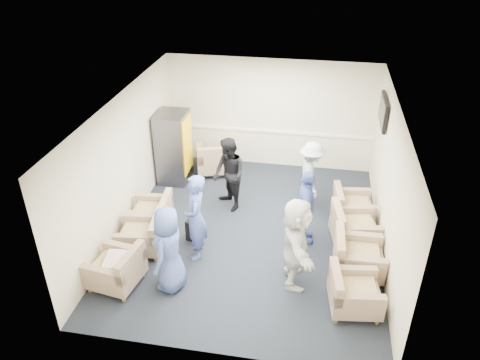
% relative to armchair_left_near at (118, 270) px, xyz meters
% --- Properties ---
extents(floor, '(6.00, 6.00, 0.00)m').
position_rel_armchair_left_near_xyz_m(floor, '(1.99, 1.86, -0.32)').
color(floor, black).
rests_on(floor, ground).
extents(ceiling, '(6.00, 6.00, 0.00)m').
position_rel_armchair_left_near_xyz_m(ceiling, '(1.99, 1.86, 2.38)').
color(ceiling, white).
rests_on(ceiling, back_wall).
extents(back_wall, '(5.00, 0.02, 2.70)m').
position_rel_armchair_left_near_xyz_m(back_wall, '(1.99, 4.86, 1.03)').
color(back_wall, beige).
rests_on(back_wall, floor).
extents(front_wall, '(5.00, 0.02, 2.70)m').
position_rel_armchair_left_near_xyz_m(front_wall, '(1.99, -1.14, 1.03)').
color(front_wall, beige).
rests_on(front_wall, floor).
extents(left_wall, '(0.02, 6.00, 2.70)m').
position_rel_armchair_left_near_xyz_m(left_wall, '(-0.51, 1.86, 1.03)').
color(left_wall, beige).
rests_on(left_wall, floor).
extents(right_wall, '(0.02, 6.00, 2.70)m').
position_rel_armchair_left_near_xyz_m(right_wall, '(4.49, 1.86, 1.03)').
color(right_wall, beige).
rests_on(right_wall, floor).
extents(chair_rail, '(4.98, 0.04, 0.06)m').
position_rel_armchair_left_near_xyz_m(chair_rail, '(1.99, 4.84, 0.58)').
color(chair_rail, white).
rests_on(chair_rail, back_wall).
extents(tv, '(0.10, 1.00, 0.58)m').
position_rel_armchair_left_near_xyz_m(tv, '(4.43, 3.66, 1.73)').
color(tv, black).
rests_on(tv, right_wall).
extents(armchair_left_near, '(0.92, 0.92, 0.64)m').
position_rel_armchair_left_near_xyz_m(armchair_left_near, '(0.00, 0.00, 0.00)').
color(armchair_left_near, '#92775E').
rests_on(armchair_left_near, floor).
extents(armchair_left_mid, '(0.88, 0.88, 0.63)m').
position_rel_armchair_left_near_xyz_m(armchair_left_mid, '(0.09, 0.99, -0.01)').
color(armchair_left_mid, '#92775E').
rests_on(armchair_left_mid, floor).
extents(armchair_left_far, '(0.83, 0.83, 0.61)m').
position_rel_armchair_left_near_xyz_m(armchair_left_far, '(0.03, 1.74, -0.02)').
color(armchair_left_far, '#92775E').
rests_on(armchair_left_far, floor).
extents(armchair_right_near, '(0.88, 0.88, 0.63)m').
position_rel_armchair_left_near_xyz_m(armchair_right_near, '(3.89, 0.12, -0.01)').
color(armchair_right_near, '#92775E').
rests_on(armchair_right_near, floor).
extents(armchair_right_midnear, '(0.86, 0.86, 0.67)m').
position_rel_armchair_left_near_xyz_m(armchair_right_midnear, '(3.97, 1.01, 0.01)').
color(armchair_right_midnear, '#92775E').
rests_on(armchair_right_midnear, floor).
extents(armchair_right_midfar, '(0.96, 0.96, 0.67)m').
position_rel_armchair_left_near_xyz_m(armchair_right_midfar, '(3.94, 1.88, 0.01)').
color(armchair_right_midfar, '#92775E').
rests_on(armchair_right_midfar, floor).
extents(armchair_right_far, '(0.87, 0.87, 0.62)m').
position_rel_armchair_left_near_xyz_m(armchair_right_far, '(3.94, 2.65, -0.01)').
color(armchair_right_far, '#92775E').
rests_on(armchair_right_far, floor).
extents(armchair_corner, '(1.08, 1.08, 0.69)m').
position_rel_armchair_left_near_xyz_m(armchair_corner, '(0.75, 4.17, 0.02)').
color(armchair_corner, '#92775E').
rests_on(armchair_corner, floor).
extents(vending_machine, '(0.69, 0.80, 1.69)m').
position_rel_armchair_left_near_xyz_m(vending_machine, '(-0.10, 3.70, 0.52)').
color(vending_machine, '#54535C').
rests_on(vending_machine, floor).
extents(backpack, '(0.34, 0.28, 0.52)m').
position_rel_armchair_left_near_xyz_m(backpack, '(0.95, 1.47, -0.05)').
color(backpack, black).
rests_on(backpack, floor).
extents(pillow, '(0.45, 0.55, 0.14)m').
position_rel_armchair_left_near_xyz_m(pillow, '(-0.01, 0.01, 0.18)').
color(pillow, beige).
rests_on(pillow, armchair_left_near).
extents(person_front_left, '(0.60, 0.83, 1.56)m').
position_rel_armchair_left_near_xyz_m(person_front_left, '(0.89, 0.14, 0.46)').
color(person_front_left, '#455BA7').
rests_on(person_front_left, floor).
extents(person_mid_left, '(0.52, 0.68, 1.68)m').
position_rel_armchair_left_near_xyz_m(person_mid_left, '(1.12, 1.03, 0.52)').
color(person_mid_left, '#455BA7').
rests_on(person_mid_left, floor).
extents(person_back_left, '(0.96, 0.99, 1.61)m').
position_rel_armchair_left_near_xyz_m(person_back_left, '(1.39, 2.71, 0.48)').
color(person_back_left, black).
rests_on(person_back_left, floor).
extents(person_back_right, '(0.72, 1.05, 1.51)m').
position_rel_armchair_left_near_xyz_m(person_back_right, '(3.09, 3.07, 0.43)').
color(person_back_right, silver).
rests_on(person_back_right, floor).
extents(person_mid_right, '(0.42, 0.91, 1.52)m').
position_rel_armchair_left_near_xyz_m(person_mid_right, '(3.04, 1.82, 0.44)').
color(person_mid_right, '#455BA7').
rests_on(person_mid_right, floor).
extents(person_front_right, '(0.70, 1.59, 1.66)m').
position_rel_armchair_left_near_xyz_m(person_front_right, '(2.94, 0.61, 0.51)').
color(person_front_right, silver).
rests_on(person_front_right, floor).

